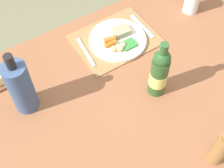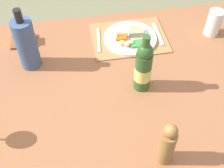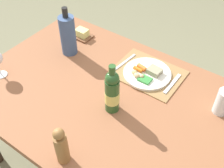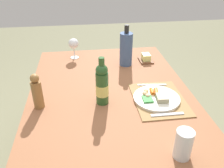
{
  "view_description": "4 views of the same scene",
  "coord_description": "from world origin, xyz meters",
  "px_view_note": "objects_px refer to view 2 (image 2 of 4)",
  "views": [
    {
      "loc": [
        0.47,
        0.57,
        1.8
      ],
      "look_at": [
        0.07,
        -0.04,
        0.77
      ],
      "focal_mm": 49.45,
      "sensor_mm": 36.0,
      "label": 1
    },
    {
      "loc": [
        0.19,
        0.88,
        1.71
      ],
      "look_at": [
        0.05,
        0.06,
        0.77
      ],
      "focal_mm": 46.93,
      "sensor_mm": 36.0,
      "label": 2
    },
    {
      "loc": [
        -0.62,
        0.82,
        1.81
      ],
      "look_at": [
        -0.01,
        -0.05,
        0.77
      ],
      "focal_mm": 45.0,
      "sensor_mm": 36.0,
      "label": 3
    },
    {
      "loc": [
        -1.22,
        0.15,
        1.51
      ],
      "look_at": [
        -0.04,
        -0.0,
        0.81
      ],
      "focal_mm": 38.03,
      "sensor_mm": 36.0,
      "label": 4
    }
  ],
  "objects_px": {
    "butter_dish": "(23,39)",
    "water_tumbler": "(213,24)",
    "dining_table": "(120,88)",
    "dinner_plate": "(130,38)",
    "cooler_bottle": "(26,44)",
    "knife": "(99,40)",
    "pepper_mill": "(167,144)",
    "fork": "(158,34)",
    "wine_bottle": "(143,67)"
  },
  "relations": [
    {
      "from": "dining_table",
      "to": "butter_dish",
      "type": "relative_size",
      "value": 11.22
    },
    {
      "from": "dining_table",
      "to": "water_tumbler",
      "type": "bearing_deg",
      "value": -155.77
    },
    {
      "from": "dinner_plate",
      "to": "pepper_mill",
      "type": "bearing_deg",
      "value": 88.34
    },
    {
      "from": "dining_table",
      "to": "butter_dish",
      "type": "distance_m",
      "value": 0.56
    },
    {
      "from": "dining_table",
      "to": "fork",
      "type": "xyz_separation_m",
      "value": [
        -0.25,
        -0.27,
        0.07
      ]
    },
    {
      "from": "knife",
      "to": "fork",
      "type": "bearing_deg",
      "value": -174.69
    },
    {
      "from": "knife",
      "to": "butter_dish",
      "type": "height_order",
      "value": "butter_dish"
    },
    {
      "from": "fork",
      "to": "wine_bottle",
      "type": "relative_size",
      "value": 0.64
    },
    {
      "from": "dinner_plate",
      "to": "butter_dish",
      "type": "bearing_deg",
      "value": -8.19
    },
    {
      "from": "cooler_bottle",
      "to": "wine_bottle",
      "type": "bearing_deg",
      "value": 155.07
    },
    {
      "from": "dinner_plate",
      "to": "cooler_bottle",
      "type": "xyz_separation_m",
      "value": [
        0.5,
        0.09,
        0.11
      ]
    },
    {
      "from": "pepper_mill",
      "to": "water_tumbler",
      "type": "height_order",
      "value": "pepper_mill"
    },
    {
      "from": "wine_bottle",
      "to": "water_tumbler",
      "type": "bearing_deg",
      "value": -146.43
    },
    {
      "from": "fork",
      "to": "cooler_bottle",
      "type": "height_order",
      "value": "cooler_bottle"
    },
    {
      "from": "butter_dish",
      "to": "dinner_plate",
      "type": "bearing_deg",
      "value": 171.81
    },
    {
      "from": "knife",
      "to": "pepper_mill",
      "type": "distance_m",
      "value": 0.71
    },
    {
      "from": "dining_table",
      "to": "knife",
      "type": "distance_m",
      "value": 0.29
    },
    {
      "from": "fork",
      "to": "pepper_mill",
      "type": "xyz_separation_m",
      "value": [
        0.17,
        0.69,
        0.09
      ]
    },
    {
      "from": "knife",
      "to": "wine_bottle",
      "type": "height_order",
      "value": "wine_bottle"
    },
    {
      "from": "knife",
      "to": "cooler_bottle",
      "type": "height_order",
      "value": "cooler_bottle"
    },
    {
      "from": "water_tumbler",
      "to": "cooler_bottle",
      "type": "bearing_deg",
      "value": 4.54
    },
    {
      "from": "knife",
      "to": "water_tumbler",
      "type": "bearing_deg",
      "value": -177.56
    },
    {
      "from": "dinner_plate",
      "to": "pepper_mill",
      "type": "height_order",
      "value": "pepper_mill"
    },
    {
      "from": "fork",
      "to": "cooler_bottle",
      "type": "xyz_separation_m",
      "value": [
        0.65,
        0.11,
        0.12
      ]
    },
    {
      "from": "dining_table",
      "to": "wine_bottle",
      "type": "xyz_separation_m",
      "value": [
        -0.08,
        0.06,
        0.18
      ]
    },
    {
      "from": "dining_table",
      "to": "water_tumbler",
      "type": "height_order",
      "value": "water_tumbler"
    },
    {
      "from": "fork",
      "to": "wine_bottle",
      "type": "distance_m",
      "value": 0.39
    },
    {
      "from": "wine_bottle",
      "to": "dining_table",
      "type": "bearing_deg",
      "value": -34.98
    },
    {
      "from": "dining_table",
      "to": "pepper_mill",
      "type": "distance_m",
      "value": 0.45
    },
    {
      "from": "knife",
      "to": "dinner_plate",
      "type": "bearing_deg",
      "value": 178.61
    },
    {
      "from": "fork",
      "to": "cooler_bottle",
      "type": "bearing_deg",
      "value": 9.74
    },
    {
      "from": "butter_dish",
      "to": "cooler_bottle",
      "type": "height_order",
      "value": "cooler_bottle"
    },
    {
      "from": "butter_dish",
      "to": "wine_bottle",
      "type": "xyz_separation_m",
      "value": [
        -0.53,
        0.39,
        0.1
      ]
    },
    {
      "from": "butter_dish",
      "to": "water_tumbler",
      "type": "height_order",
      "value": "water_tumbler"
    },
    {
      "from": "dinner_plate",
      "to": "fork",
      "type": "height_order",
      "value": "dinner_plate"
    },
    {
      "from": "dining_table",
      "to": "butter_dish",
      "type": "xyz_separation_m",
      "value": [
        0.44,
        -0.34,
        0.09
      ]
    },
    {
      "from": "fork",
      "to": "wine_bottle",
      "type": "xyz_separation_m",
      "value": [
        0.17,
        0.33,
        0.11
      ]
    },
    {
      "from": "water_tumbler",
      "to": "fork",
      "type": "bearing_deg",
      "value": -6.86
    },
    {
      "from": "dining_table",
      "to": "knife",
      "type": "bearing_deg",
      "value": -77.59
    },
    {
      "from": "dining_table",
      "to": "cooler_bottle",
      "type": "xyz_separation_m",
      "value": [
        0.4,
        -0.17,
        0.19
      ]
    },
    {
      "from": "butter_dish",
      "to": "water_tumbler",
      "type": "distance_m",
      "value": 0.98
    },
    {
      "from": "pepper_mill",
      "to": "cooler_bottle",
      "type": "relative_size",
      "value": 0.68
    },
    {
      "from": "dinner_plate",
      "to": "wine_bottle",
      "type": "height_order",
      "value": "wine_bottle"
    },
    {
      "from": "fork",
      "to": "wine_bottle",
      "type": "height_order",
      "value": "wine_bottle"
    },
    {
      "from": "butter_dish",
      "to": "cooler_bottle",
      "type": "distance_m",
      "value": 0.2
    },
    {
      "from": "dinner_plate",
      "to": "cooler_bottle",
      "type": "bearing_deg",
      "value": 10.27
    },
    {
      "from": "butter_dish",
      "to": "water_tumbler",
      "type": "xyz_separation_m",
      "value": [
        -0.98,
        0.1,
        0.04
      ]
    },
    {
      "from": "cooler_bottle",
      "to": "wine_bottle",
      "type": "height_order",
      "value": "cooler_bottle"
    },
    {
      "from": "butter_dish",
      "to": "water_tumbler",
      "type": "relative_size",
      "value": 0.94
    },
    {
      "from": "knife",
      "to": "wine_bottle",
      "type": "bearing_deg",
      "value": 119.36
    }
  ]
}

